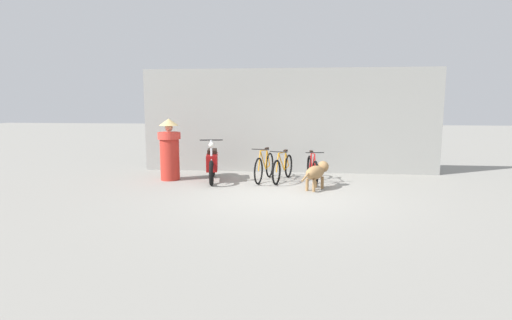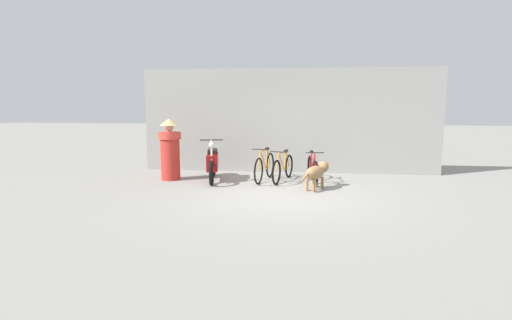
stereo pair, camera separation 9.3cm
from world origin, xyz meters
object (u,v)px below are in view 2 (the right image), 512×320
Objects in this scene: bicycle_1 at (283,168)px; motorcycle at (212,163)px; bicycle_0 at (265,167)px; person_in_robes at (170,149)px; stray_dog at (317,172)px; bicycle_2 at (313,169)px.

bicycle_1 is 0.88× the size of motorcycle.
bicycle_0 is at bearing -73.94° from bicycle_1.
person_in_robes reaches higher than bicycle_1.
bicycle_0 is 2.57m from person_in_robes.
stray_dog is (1.34, -0.90, 0.05)m from bicycle_0.
bicycle_1 is 1.25m from stray_dog.
stray_dog is at bearing 67.27° from bicycle_0.
motorcycle is at bearing -136.47° from person_in_robes.
bicycle_2 is 1.39× the size of stray_dog.
person_in_robes is (-3.00, -0.17, 0.49)m from bicycle_1.
motorcycle is at bearing -70.66° from bicycle_1.
person_in_robes is at bearing 107.90° from stray_dog.
stray_dog is at bearing 63.76° from motorcycle.
person_in_robes reaches higher than bicycle_2.
bicycle_2 reaches higher than stray_dog.
bicycle_2 is 3.81m from person_in_robes.
motorcycle reaches higher than bicycle_0.
motorcycle is (-1.37, -0.15, 0.09)m from bicycle_0.
bicycle_1 reaches higher than stray_dog.
bicycle_1 is 0.77m from bicycle_2.
bicycle_2 is at bearing 81.76° from motorcycle.
motorcycle reaches higher than bicycle_2.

